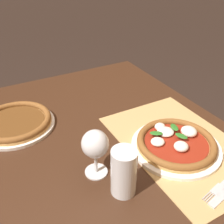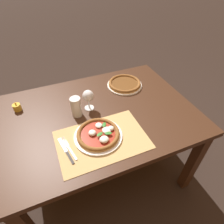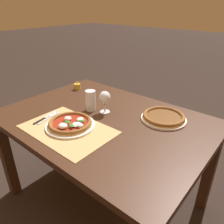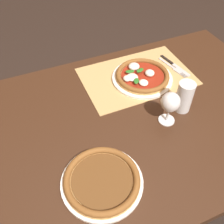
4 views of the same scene
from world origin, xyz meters
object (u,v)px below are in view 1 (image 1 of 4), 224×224
at_px(pizza_near, 176,143).
at_px(wine_glass, 95,146).
at_px(fork, 224,183).
at_px(pizza_far, 15,122).
at_px(pint_glass, 124,173).

bearing_deg(pizza_near, wine_glass, 84.22).
bearing_deg(pizza_near, fork, -174.44).
bearing_deg(wine_glass, pizza_far, 24.30).
distance_m(pizza_far, fork, 0.75).
relative_size(pizza_near, pizza_far, 1.03).
xyz_separation_m(pizza_near, pizza_far, (0.39, 0.45, -0.00)).
xyz_separation_m(pizza_near, fork, (-0.19, -0.02, -0.02)).
relative_size(pizza_far, pint_glass, 2.02).
bearing_deg(wine_glass, pizza_near, -95.78).
xyz_separation_m(wine_glass, pint_glass, (-0.10, -0.04, -0.04)).
distance_m(pizza_near, fork, 0.19).
distance_m(pizza_near, pizza_far, 0.60).
xyz_separation_m(wine_glass, fork, (-0.22, -0.30, -0.10)).
distance_m(pizza_near, pint_glass, 0.26).
relative_size(pint_glass, fork, 0.73).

